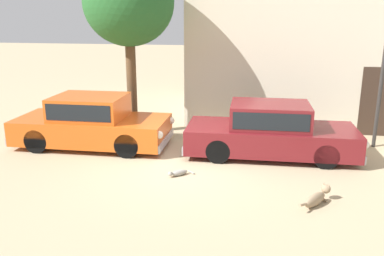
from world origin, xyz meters
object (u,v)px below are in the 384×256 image
parked_sedan_nearest (92,121)px  stray_cat (178,173)px  acacia_tree_left (128,3)px  stray_dog_spotted (317,197)px  parked_sedan_second (270,130)px

parked_sedan_nearest → stray_cat: bearing=-33.0°
acacia_tree_left → parked_sedan_nearest: bearing=-117.5°
stray_cat → acacia_tree_left: (-2.12, 3.18, 3.83)m
parked_sedan_nearest → acacia_tree_left: bearing=61.2°
parked_sedan_nearest → stray_dog_spotted: 6.47m
parked_sedan_nearest → stray_dog_spotted: size_ratio=4.77×
parked_sedan_second → stray_dog_spotted: parked_sedan_second is taller
parked_sedan_nearest → parked_sedan_second: bearing=-0.7°
parked_sedan_nearest → parked_sedan_second: 4.92m
parked_sedan_nearest → stray_cat: parked_sedan_nearest is taller
parked_sedan_second → stray_dog_spotted: size_ratio=4.94×
parked_sedan_nearest → parked_sedan_second: (4.92, 0.05, -0.01)m
parked_sedan_second → stray_cat: (-2.07, -1.82, -0.62)m
parked_sedan_second → stray_cat: parked_sedan_second is taller
stray_cat → acacia_tree_left: size_ratio=0.11×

